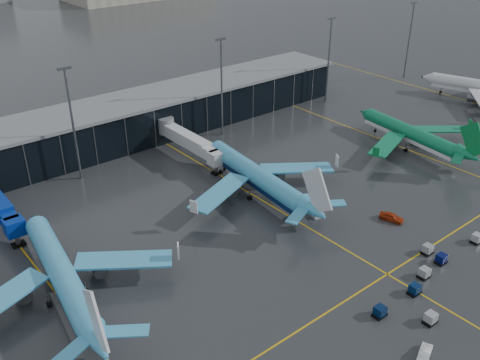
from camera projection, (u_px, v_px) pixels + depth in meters
ground at (282, 255)px, 94.20m from camera, size 600.00×600.00×0.00m
terminal_pier at (114, 124)px, 134.12m from camera, size 142.00×17.00×10.70m
flood_masts at (154, 101)px, 124.76m from camera, size 203.00×0.50×25.50m
taxi_lines at (283, 212)px, 107.04m from camera, size 220.00×120.00×0.02m
airliner_arkefly at (58, 260)px, 82.30m from camera, size 42.28×46.72×12.98m
airliner_klm_near at (256, 165)px, 111.42m from camera, size 41.60×46.24×13.11m
airliner_aer_lingus at (411, 125)px, 132.42m from camera, size 39.26×43.35×12.02m
baggage_carts at (429, 275)px, 88.07m from camera, size 31.73×11.91×1.70m
mobile_airstair at (316, 211)px, 105.89m from camera, size 2.97×3.67×3.45m
service_van_red at (392, 217)px, 104.02m from camera, size 3.15×5.07×1.61m
service_van_white at (425, 353)px, 73.14m from camera, size 4.43×2.92×1.38m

